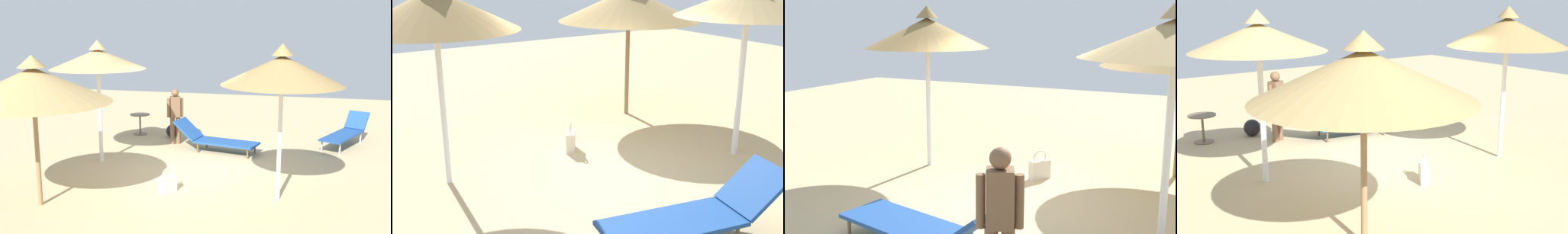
{
  "view_description": "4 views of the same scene",
  "coord_description": "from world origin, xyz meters",
  "views": [
    {
      "loc": [
        9.4,
        2.52,
        3.24
      ],
      "look_at": [
        -0.66,
        -0.04,
        1.17
      ],
      "focal_mm": 42.98,
      "sensor_mm": 36.0,
      "label": 1
    },
    {
      "loc": [
        -5.64,
        3.9,
        3.05
      ],
      "look_at": [
        -0.48,
        0.55,
        1.12
      ],
      "focal_mm": 46.4,
      "sensor_mm": 36.0,
      "label": 2
    },
    {
      "loc": [
        -6.51,
        -2.89,
        2.65
      ],
      "look_at": [
        -0.54,
        0.15,
        1.34
      ],
      "focal_mm": 45.25,
      "sensor_mm": 36.0,
      "label": 3
    },
    {
      "loc": [
        7.01,
        -5.47,
        3.15
      ],
      "look_at": [
        -0.33,
        -0.18,
        0.86
      ],
      "focal_mm": 45.56,
      "sensor_mm": 36.0,
      "label": 4
    }
  ],
  "objects": [
    {
      "name": "ground",
      "position": [
        0.0,
        0.0,
        -0.05
      ],
      "size": [
        24.0,
        24.0,
        0.1
      ],
      "primitive_type": "cube",
      "color": "tan"
    },
    {
      "name": "parasol_umbrella_far_left",
      "position": [
        -0.49,
        -2.31,
        2.45
      ],
      "size": [
        2.2,
        2.2,
        2.89
      ],
      "color": "white",
      "rests_on": "ground"
    },
    {
      "name": "parasol_umbrella_edge",
      "position": [
        0.95,
        1.97,
        2.43
      ],
      "size": [
        2.21,
        2.21,
        2.91
      ],
      "color": "white",
      "rests_on": "ground"
    },
    {
      "name": "lounge_chair_back",
      "position": [
        -2.07,
        0.11,
        0.34
      ],
      "size": [
        1.09,
        2.27,
        0.77
      ],
      "color": "#1E478C",
      "rests_on": "ground"
    },
    {
      "name": "person_standing_center",
      "position": [
        -2.58,
        -1.09,
        0.85
      ],
      "size": [
        0.31,
        0.42,
        1.52
      ],
      "color": "brown",
      "rests_on": "ground"
    },
    {
      "name": "handbag",
      "position": [
        1.11,
        -0.15,
        0.18
      ],
      "size": [
        0.38,
        0.32,
        0.5
      ],
      "color": "beige",
      "rests_on": "ground"
    }
  ]
}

